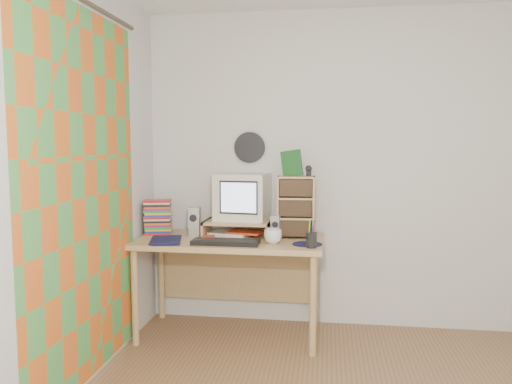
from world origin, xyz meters
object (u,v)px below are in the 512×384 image
(dvd_stack, at_px, (158,216))
(diary, at_px, (151,239))
(keyboard, at_px, (226,242))
(crt_monitor, at_px, (242,197))
(mug, at_px, (273,236))
(cd_rack, at_px, (296,207))
(desk, at_px, (231,254))

(dvd_stack, relative_size, diary, 1.09)
(keyboard, bearing_deg, diary, -179.28)
(crt_monitor, relative_size, keyboard, 0.79)
(crt_monitor, relative_size, mug, 2.92)
(dvd_stack, relative_size, cd_rack, 0.62)
(crt_monitor, relative_size, cd_rack, 0.81)
(desk, height_order, keyboard, keyboard)
(mug, height_order, diary, mug)
(crt_monitor, xyz_separation_m, diary, (-0.61, -0.37, -0.27))
(dvd_stack, bearing_deg, keyboard, -40.91)
(keyboard, height_order, cd_rack, cd_rack)
(crt_monitor, height_order, dvd_stack, crt_monitor)
(keyboard, distance_m, dvd_stack, 0.70)
(desk, xyz_separation_m, mug, (0.35, -0.20, 0.19))
(desk, distance_m, keyboard, 0.32)
(desk, bearing_deg, dvd_stack, 175.74)
(desk, bearing_deg, mug, -30.12)
(mug, bearing_deg, cd_rack, 59.27)
(desk, height_order, dvd_stack, dvd_stack)
(cd_rack, bearing_deg, keyboard, -147.30)
(crt_monitor, xyz_separation_m, dvd_stack, (-0.66, -0.04, -0.16))
(desk, relative_size, crt_monitor, 3.70)
(desk, distance_m, crt_monitor, 0.45)
(desk, height_order, diary, diary)
(cd_rack, bearing_deg, mug, -122.52)
(mug, bearing_deg, crt_monitor, 133.82)
(desk, xyz_separation_m, dvd_stack, (-0.59, 0.04, 0.28))
(crt_monitor, distance_m, mug, 0.47)
(dvd_stack, bearing_deg, cd_rack, -12.85)
(crt_monitor, xyz_separation_m, keyboard, (-0.05, -0.37, -0.28))
(keyboard, height_order, diary, diary)
(keyboard, relative_size, dvd_stack, 1.67)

